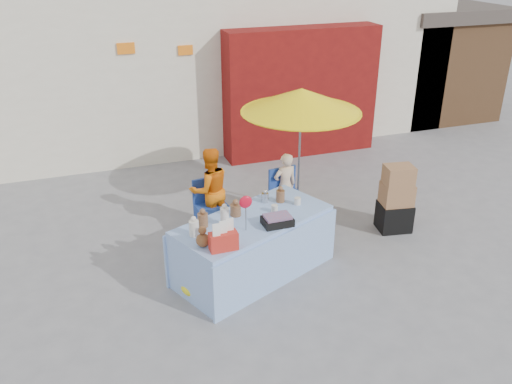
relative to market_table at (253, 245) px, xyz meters
name	(u,v)px	position (x,y,z in m)	size (l,w,h in m)	color
ground	(273,275)	(0.24, -0.16, -0.43)	(80.00, 80.00, 0.00)	slate
market_table	(253,245)	(0.00, 0.00, 0.00)	(2.41, 1.81, 1.32)	#8EB9E4
chair_left	(213,218)	(-0.22, 1.27, -0.18)	(0.53, 0.52, 0.85)	navy
chair_right	(288,206)	(1.03, 1.27, -0.18)	(0.53, 0.52, 0.85)	navy
vendor_orange	(210,190)	(-0.22, 1.40, 0.24)	(0.66, 0.51, 1.35)	orange
vendor_beige	(285,186)	(1.03, 1.40, 0.12)	(0.40, 0.26, 1.11)	beige
umbrella	(301,101)	(1.33, 1.55, 1.46)	(1.90, 1.90, 2.09)	gray
box_stack	(396,201)	(2.49, 0.42, 0.07)	(0.55, 0.48, 1.09)	black
tarp_bundle	(204,284)	(-0.75, -0.25, -0.30)	(0.61, 0.49, 0.27)	yellow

